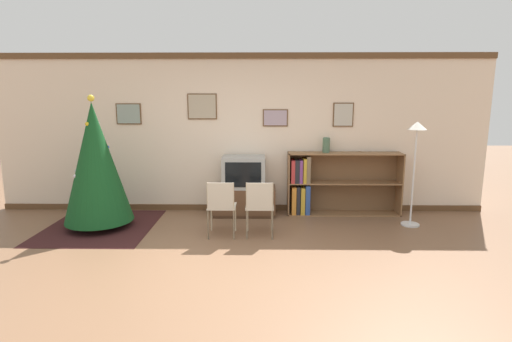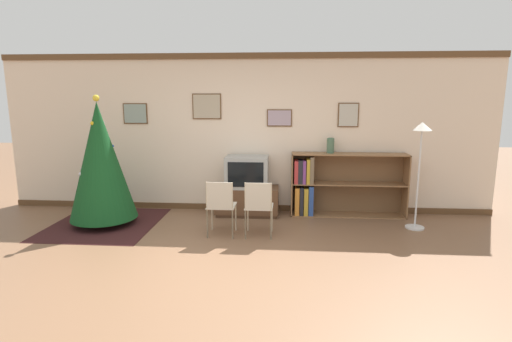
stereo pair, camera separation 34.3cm
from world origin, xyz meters
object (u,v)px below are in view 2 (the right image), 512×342
bookshelf (328,185)px  vase (330,145)px  folding_chair_right (259,205)px  television (247,172)px  standing_lamp (421,148)px  folding_chair_left (221,205)px  tv_console (247,201)px  christmas_tree (101,161)px

bookshelf → vase: bearing=50.2°
folding_chair_right → vase: size_ratio=3.23×
television → standing_lamp: bearing=-11.2°
folding_chair_left → bookshelf: size_ratio=0.43×
tv_console → bookshelf: bookshelf is taller
television → standing_lamp: standing_lamp is taller
tv_console → folding_chair_right: folding_chair_right is taller
folding_chair_right → folding_chair_left: bearing=180.0°
folding_chair_left → folding_chair_right: 0.54m
folding_chair_right → tv_console: bearing=103.9°
folding_chair_right → standing_lamp: 2.55m
christmas_tree → bookshelf: size_ratio=1.05×
christmas_tree → standing_lamp: 4.84m
bookshelf → standing_lamp: size_ratio=1.18×
christmas_tree → tv_console: size_ratio=1.91×
christmas_tree → folding_chair_right: 2.56m
folding_chair_left → standing_lamp: bearing=11.2°
bookshelf → standing_lamp: bearing=-25.8°
folding_chair_right → bookshelf: 1.61m
television → folding_chair_left: television is taller
tv_console → standing_lamp: standing_lamp is taller
folding_chair_left → folding_chair_right: (0.54, 0.00, 0.00)m
vase → standing_lamp: 1.41m
christmas_tree → tv_console: bearing=17.4°
christmas_tree → folding_chair_left: christmas_tree is taller
christmas_tree → standing_lamp: size_ratio=1.24×
folding_chair_right → standing_lamp: size_ratio=0.51×
vase → folding_chair_right: bearing=-132.2°
television → vase: vase is taller
folding_chair_left → television: bearing=76.1°
folding_chair_left → vase: (1.66, 1.22, 0.71)m
tv_console → television: bearing=-90.0°
christmas_tree → bookshelf: 3.67m
folding_chair_left → vase: bearing=36.5°
christmas_tree → standing_lamp: bearing=1.9°
folding_chair_right → vase: 1.80m
television → bookshelf: size_ratio=0.37×
christmas_tree → vase: christmas_tree is taller
television → folding_chair_right: bearing=-76.1°
vase → christmas_tree: bearing=-167.2°
vase → standing_lamp: standing_lamp is taller
christmas_tree → bookshelf: bearing=12.4°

